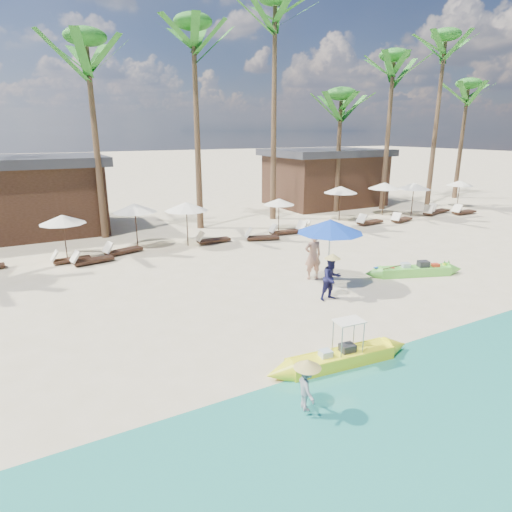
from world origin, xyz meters
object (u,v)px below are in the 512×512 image
green_canoe (414,271)px  yellow_canoe (341,358)px  tourist (313,256)px  blue_umbrella (330,226)px

green_canoe → yellow_canoe: 8.16m
yellow_canoe → tourist: tourist is taller
green_canoe → blue_umbrella: 4.52m
tourist → blue_umbrella: blue_umbrella is taller
tourist → green_canoe: bearing=167.9°
yellow_canoe → blue_umbrella: bearing=61.4°
yellow_canoe → blue_umbrella: blue_umbrella is taller
green_canoe → tourist: size_ratio=2.37×
green_canoe → tourist: (-3.88, 1.64, 0.75)m
green_canoe → tourist: 4.28m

